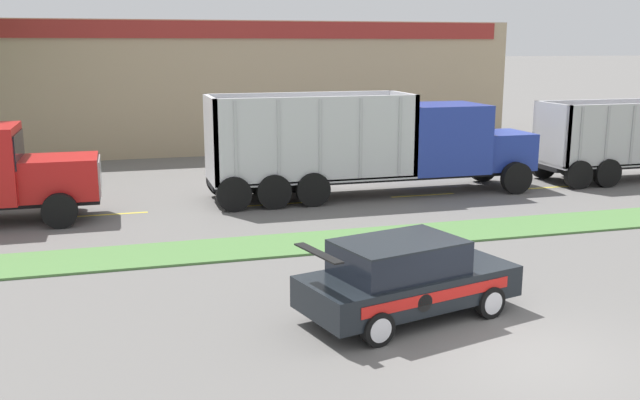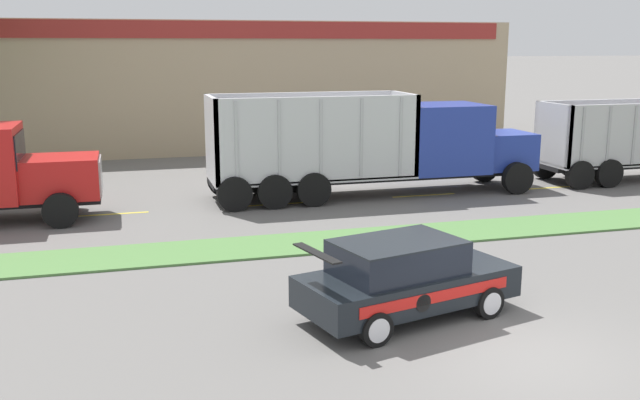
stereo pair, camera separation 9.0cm
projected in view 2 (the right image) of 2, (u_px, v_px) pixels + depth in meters
ground_plane at (521, 354)px, 12.39m from camera, size 600.00×600.00×0.00m
grass_verge at (371, 238)px, 19.71m from camera, size 120.00×2.11×0.06m
centre_line_3 at (110, 214)px, 22.63m from camera, size 2.40×0.14×0.01m
centre_line_4 at (276, 204)px, 24.05m from camera, size 2.40×0.14×0.01m
centre_line_5 at (424, 195)px, 25.47m from camera, size 2.40×0.14×0.01m
centre_line_6 at (556, 187)px, 26.90m from camera, size 2.40×0.14×0.01m
dump_truck_lead at (404, 147)px, 25.52m from camera, size 11.91×2.78×3.62m
rally_car at (404, 277)px, 13.92m from camera, size 4.64×2.84×1.63m
store_building_backdrop at (197, 83)px, 39.49m from camera, size 31.43×12.10×6.42m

